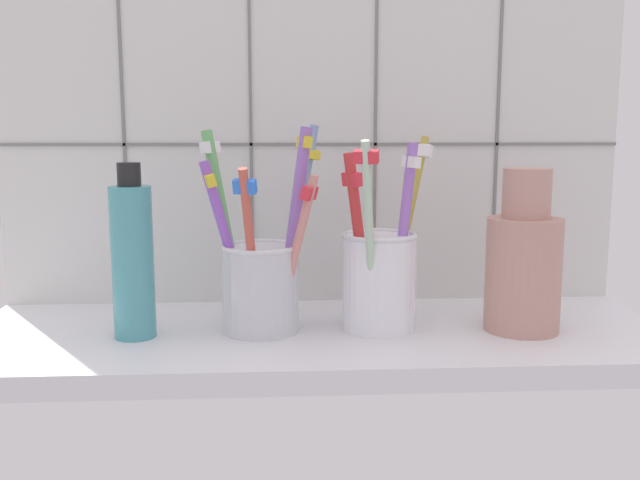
{
  "coord_description": "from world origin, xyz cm",
  "views": [
    {
      "loc": [
        -3.74,
        -61.38,
        19.99
      ],
      "look_at": [
        0.0,
        -0.06,
        10.28
      ],
      "focal_mm": 39.17,
      "sensor_mm": 36.0,
      "label": 1
    }
  ],
  "objects_px": {
    "toothbrush_cup_right": "(380,274)",
    "soap_bottle": "(133,259)",
    "toothbrush_cup_left": "(261,276)",
    "ceramic_vase": "(524,263)"
  },
  "relations": [
    {
      "from": "toothbrush_cup_left",
      "to": "ceramic_vase",
      "type": "height_order",
      "value": "toothbrush_cup_left"
    },
    {
      "from": "ceramic_vase",
      "to": "toothbrush_cup_left",
      "type": "bearing_deg",
      "value": 177.16
    },
    {
      "from": "toothbrush_cup_left",
      "to": "ceramic_vase",
      "type": "relative_size",
      "value": 1.26
    },
    {
      "from": "toothbrush_cup_left",
      "to": "toothbrush_cup_right",
      "type": "bearing_deg",
      "value": -0.39
    },
    {
      "from": "toothbrush_cup_left",
      "to": "soap_bottle",
      "type": "distance_m",
      "value": 0.11
    },
    {
      "from": "toothbrush_cup_right",
      "to": "soap_bottle",
      "type": "bearing_deg",
      "value": -177.1
    },
    {
      "from": "toothbrush_cup_left",
      "to": "ceramic_vase",
      "type": "xyz_separation_m",
      "value": [
        0.24,
        -0.01,
        0.01
      ]
    },
    {
      "from": "toothbrush_cup_right",
      "to": "toothbrush_cup_left",
      "type": "bearing_deg",
      "value": 179.61
    },
    {
      "from": "toothbrush_cup_left",
      "to": "toothbrush_cup_right",
      "type": "relative_size",
      "value": 1.06
    },
    {
      "from": "toothbrush_cup_left",
      "to": "ceramic_vase",
      "type": "distance_m",
      "value": 0.24
    }
  ]
}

